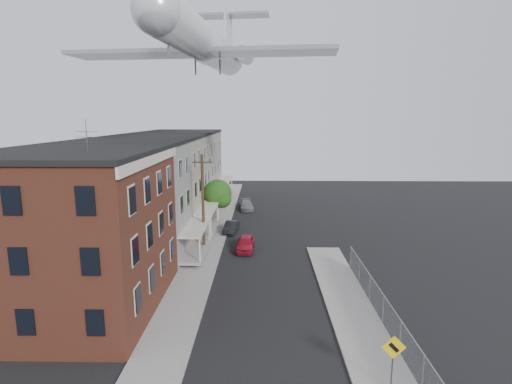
% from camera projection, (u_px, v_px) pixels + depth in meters
% --- Properties ---
extents(ground, '(120.00, 120.00, 0.00)m').
position_uv_depth(ground, '(266.00, 377.00, 19.12)').
color(ground, black).
rests_on(ground, ground).
extents(sidewalk_left, '(3.00, 62.00, 0.12)m').
position_uv_depth(sidewalk_left, '(213.00, 232.00, 42.78)').
color(sidewalk_left, gray).
rests_on(sidewalk_left, ground).
extents(sidewalk_right, '(3.00, 26.00, 0.12)m').
position_uv_depth(sidewalk_right, '(354.00, 315.00, 24.91)').
color(sidewalk_right, gray).
rests_on(sidewalk_right, ground).
extents(curb_left, '(0.15, 62.00, 0.14)m').
position_uv_depth(curb_left, '(227.00, 232.00, 42.75)').
color(curb_left, gray).
rests_on(curb_left, ground).
extents(curb_right, '(0.15, 26.00, 0.14)m').
position_uv_depth(curb_right, '(330.00, 315.00, 24.93)').
color(curb_right, gray).
rests_on(curb_right, ground).
extents(corner_building, '(10.31, 12.30, 12.15)m').
position_uv_depth(corner_building, '(77.00, 231.00, 25.24)').
color(corner_building, '#341810').
rests_on(corner_building, ground).
extents(row_house_a, '(11.98, 7.00, 10.30)m').
position_uv_depth(row_house_a, '(127.00, 200.00, 34.58)').
color(row_house_a, slate).
rests_on(row_house_a, ground).
extents(row_house_b, '(11.98, 7.00, 10.30)m').
position_uv_depth(row_house_b, '(150.00, 187.00, 41.46)').
color(row_house_b, gray).
rests_on(row_house_b, ground).
extents(row_house_c, '(11.98, 7.00, 10.30)m').
position_uv_depth(row_house_c, '(166.00, 177.00, 48.34)').
color(row_house_c, slate).
rests_on(row_house_c, ground).
extents(row_house_d, '(11.98, 7.00, 10.30)m').
position_uv_depth(row_house_d, '(178.00, 169.00, 55.21)').
color(row_house_d, gray).
rests_on(row_house_d, ground).
extents(row_house_e, '(11.98, 7.00, 10.30)m').
position_uv_depth(row_house_e, '(187.00, 164.00, 62.09)').
color(row_house_e, slate).
rests_on(row_house_e, ground).
extents(chainlink_fence, '(0.06, 18.06, 1.90)m').
position_uv_depth(chainlink_fence, '(383.00, 309.00, 23.73)').
color(chainlink_fence, gray).
rests_on(chainlink_fence, ground).
extents(warning_sign, '(1.10, 0.11, 2.80)m').
position_uv_depth(warning_sign, '(393.00, 355.00, 17.67)').
color(warning_sign, '#515156').
rests_on(warning_sign, ground).
extents(utility_pole, '(1.80, 0.26, 9.00)m').
position_uv_depth(utility_pole, '(203.00, 202.00, 36.03)').
color(utility_pole, black).
rests_on(utility_pole, ground).
extents(street_tree, '(3.22, 3.20, 5.20)m').
position_uv_depth(street_tree, '(219.00, 195.00, 46.00)').
color(street_tree, black).
rests_on(street_tree, ground).
extents(car_near, '(1.76, 4.04, 1.36)m').
position_uv_depth(car_near, '(245.00, 243.00, 37.14)').
color(car_near, maroon).
rests_on(car_near, ground).
extents(car_mid, '(1.67, 3.70, 1.18)m').
position_uv_depth(car_mid, '(231.00, 227.00, 42.93)').
color(car_mid, black).
rests_on(car_mid, ground).
extents(car_far, '(2.25, 4.42, 1.23)m').
position_uv_depth(car_far, '(246.00, 205.00, 53.52)').
color(car_far, slate).
rests_on(car_far, ground).
extents(airplane, '(24.49, 27.97, 8.06)m').
position_uv_depth(airplane, '(206.00, 45.00, 37.64)').
color(airplane, silver).
rests_on(airplane, ground).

